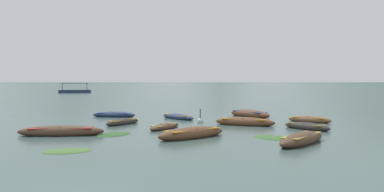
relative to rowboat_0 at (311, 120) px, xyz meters
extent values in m
plane|color=#425B56|center=(-10.67, 1481.68, -0.16)|extent=(6000.00, 6000.00, 0.00)
cone|color=#4C5B56|center=(-617.88, 2012.90, 126.38)|extent=(1009.56, 1009.56, 253.08)
cone|color=#4C5B56|center=(152.85, 2380.38, 95.35)|extent=(537.58, 537.58, 191.02)
cone|color=#4C5B56|center=(1124.02, 2460.17, 190.60)|extent=(1273.45, 1273.45, 381.53)
ellipsoid|color=brown|center=(0.00, 0.00, -0.01)|extent=(3.01, 2.76, 0.51)
cube|color=orange|center=(0.00, 0.00, 0.15)|extent=(2.17, 1.99, 0.05)
cube|color=brown|center=(0.00, 0.00, 0.20)|extent=(0.51, 0.59, 0.04)
ellipsoid|color=#4C3323|center=(-3.08, -9.50, 0.02)|extent=(3.40, 4.09, 0.62)
cube|color=olive|center=(-3.08, -9.50, 0.21)|extent=(2.45, 2.95, 0.05)
cube|color=#4C3323|center=(-3.08, -9.50, 0.26)|extent=(0.65, 0.50, 0.04)
ellipsoid|color=#2D2826|center=(-12.51, -1.50, -0.02)|extent=(2.22, 3.12, 0.47)
cube|color=orange|center=(-12.51, -1.50, 0.12)|extent=(1.60, 2.25, 0.05)
cube|color=#2D2826|center=(-12.51, -1.50, 0.17)|extent=(0.50, 0.33, 0.04)
ellipsoid|color=#4C3323|center=(-14.79, -6.77, 0.03)|extent=(4.48, 1.58, 0.64)
cube|color=#B22D28|center=(-14.79, -6.77, 0.22)|extent=(3.23, 1.14, 0.05)
cube|color=#4C3323|center=(-14.79, -6.77, 0.27)|extent=(0.15, 0.84, 0.04)
ellipsoid|color=brown|center=(-3.49, 4.20, 0.05)|extent=(3.42, 4.40, 0.69)
cube|color=#28519E|center=(-3.49, 4.20, 0.25)|extent=(2.47, 3.17, 0.05)
cube|color=brown|center=(-3.49, 4.20, 0.30)|extent=(0.78, 0.53, 0.04)
ellipsoid|color=navy|center=(-9.07, 2.46, -0.03)|extent=(2.97, 3.56, 0.45)
cube|color=orange|center=(-9.07, 2.46, 0.11)|extent=(2.14, 2.57, 0.05)
cube|color=navy|center=(-9.07, 2.46, 0.16)|extent=(0.57, 0.45, 0.04)
ellipsoid|color=#4C3323|center=(-9.63, -3.89, -0.05)|extent=(2.09, 3.20, 0.39)
cube|color=olive|center=(-9.63, -3.89, 0.07)|extent=(1.50, 2.30, 0.05)
cube|color=#4C3323|center=(-9.63, -3.89, 0.12)|extent=(0.55, 0.31, 0.04)
ellipsoid|color=brown|center=(-8.02, -7.64, 0.04)|extent=(3.89, 3.69, 0.66)
cube|color=orange|center=(-8.02, -7.64, 0.24)|extent=(2.80, 2.66, 0.05)
cube|color=brown|center=(-8.02, -7.64, 0.29)|extent=(0.60, 0.65, 0.04)
ellipsoid|color=#2D2826|center=(-1.35, -4.15, -0.01)|extent=(2.60, 3.13, 0.50)
cube|color=olive|center=(-1.35, -4.15, 0.14)|extent=(1.88, 2.25, 0.05)
cube|color=#2D2826|center=(-1.35, -4.15, 0.19)|extent=(0.57, 0.44, 0.04)
ellipsoid|color=navy|center=(-14.15, 4.07, -0.01)|extent=(3.55, 1.57, 0.51)
cube|color=#28519E|center=(-14.15, 4.07, 0.15)|extent=(2.55, 1.13, 0.05)
cube|color=navy|center=(-14.15, 4.07, 0.20)|extent=(0.18, 0.75, 0.04)
ellipsoid|color=brown|center=(-4.66, -1.93, 0.03)|extent=(4.07, 2.73, 0.64)
cube|color=orange|center=(-4.66, -1.93, 0.22)|extent=(2.93, 1.96, 0.05)
cube|color=brown|center=(-4.66, -1.93, 0.27)|extent=(0.42, 0.81, 0.04)
cube|color=navy|center=(-35.93, 68.92, 0.11)|extent=(7.80, 4.42, 0.90)
cylinder|color=#4C4742|center=(-38.37, 67.24, 1.23)|extent=(0.10, 0.10, 1.80)
cylinder|color=#4C4742|center=(-38.89, 69.05, 1.23)|extent=(0.10, 0.10, 1.80)
cylinder|color=#4C4742|center=(-32.96, 68.80, 1.23)|extent=(0.10, 0.10, 1.80)
cylinder|color=#4C4742|center=(-33.48, 70.60, 1.23)|extent=(0.10, 0.10, 1.80)
cube|color=#334C75|center=(-35.93, 68.92, 2.13)|extent=(6.55, 3.71, 0.12)
sphere|color=silver|center=(-7.47, -0.42, -0.08)|extent=(0.43, 0.43, 0.43)
cylinder|color=black|center=(-7.47, -0.42, 0.35)|extent=(0.06, 0.06, 0.86)
ellipsoid|color=#477033|center=(-13.02, -11.56, -0.16)|extent=(2.30, 1.94, 0.14)
ellipsoid|color=#38662D|center=(-3.90, -7.81, -0.16)|extent=(2.80, 2.70, 0.14)
ellipsoid|color=#2D5628|center=(-12.10, -6.50, -0.16)|extent=(2.25, 2.68, 0.14)
camera|label=1|loc=(-8.02, -27.69, 2.63)|focal=38.08mm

